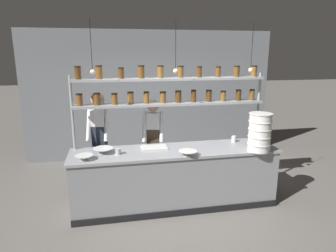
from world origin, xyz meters
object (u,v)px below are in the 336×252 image
(container_stack, at_px, (260,132))
(prep_bowl_center_back, at_px, (84,158))
(chef_center, at_px, (153,139))
(cutting_board, at_px, (154,148))
(prep_bowl_center_front, at_px, (103,151))
(chef_left, at_px, (99,137))
(serving_cup_front, at_px, (234,139))
(spice_shelf_unit, at_px, (169,93))
(prep_bowl_near_left, at_px, (188,153))
(serving_cup_by_board, at_px, (118,151))

(container_stack, height_order, prep_bowl_center_back, container_stack)
(chef_center, bearing_deg, cutting_board, -84.44)
(container_stack, bearing_deg, prep_bowl_center_back, 177.77)
(chef_center, bearing_deg, prep_bowl_center_front, -132.89)
(chef_left, bearing_deg, serving_cup_front, 3.14)
(prep_bowl_center_back, bearing_deg, cutting_board, 17.33)
(spice_shelf_unit, xyz_separation_m, prep_bowl_center_back, (-1.31, -0.53, -0.79))
(spice_shelf_unit, height_order, prep_bowl_center_back, spice_shelf_unit)
(prep_bowl_near_left, bearing_deg, cutting_board, 134.61)
(cutting_board, xyz_separation_m, prep_bowl_center_back, (-1.03, -0.32, 0.02))
(chef_left, distance_m, cutting_board, 0.97)
(cutting_board, bearing_deg, prep_bowl_center_back, -162.67)
(prep_bowl_center_front, distance_m, serving_cup_front, 2.13)
(chef_center, distance_m, container_stack, 1.75)
(chef_left, height_order, prep_bowl_center_front, chef_left)
(spice_shelf_unit, relative_size, serving_cup_front, 29.74)
(serving_cup_by_board, bearing_deg, prep_bowl_center_front, 157.62)
(container_stack, bearing_deg, prep_bowl_center_front, 171.64)
(container_stack, bearing_deg, serving_cup_by_board, 173.17)
(chef_center, relative_size, prep_bowl_center_front, 5.54)
(prep_bowl_center_back, bearing_deg, prep_bowl_center_front, 42.94)
(spice_shelf_unit, distance_m, serving_cup_front, 1.32)
(serving_cup_front, distance_m, serving_cup_by_board, 1.93)
(cutting_board, bearing_deg, prep_bowl_center_front, -173.92)
(cutting_board, bearing_deg, serving_cup_front, 3.74)
(spice_shelf_unit, relative_size, prep_bowl_center_front, 10.52)
(serving_cup_front, bearing_deg, prep_bowl_center_front, -175.41)
(prep_bowl_near_left, distance_m, prep_bowl_center_front, 1.25)
(chef_center, xyz_separation_m, prep_bowl_near_left, (0.36, -0.92, 0.03))
(chef_center, relative_size, serving_cup_by_board, 18.71)
(serving_cup_by_board, bearing_deg, container_stack, -6.83)
(serving_cup_front, bearing_deg, serving_cup_by_board, -172.29)
(prep_bowl_center_front, relative_size, prep_bowl_center_back, 1.17)
(spice_shelf_unit, bearing_deg, serving_cup_by_board, -155.77)
(container_stack, relative_size, cutting_board, 1.45)
(spice_shelf_unit, xyz_separation_m, prep_bowl_near_left, (0.14, -0.64, -0.79))
(prep_bowl_near_left, xyz_separation_m, serving_cup_front, (0.93, 0.52, 0.02))
(container_stack, distance_m, serving_cup_front, 0.59)
(container_stack, bearing_deg, chef_center, 148.25)
(prep_bowl_near_left, relative_size, serving_cup_by_board, 3.10)
(prep_bowl_center_back, xyz_separation_m, serving_cup_front, (2.38, 0.41, 0.02))
(container_stack, xyz_separation_m, prep_bowl_center_front, (-2.31, 0.34, -0.25))
(spice_shelf_unit, height_order, container_stack, spice_shelf_unit)
(prep_bowl_near_left, relative_size, serving_cup_front, 2.60)
(container_stack, relative_size, serving_cup_front, 5.63)
(prep_bowl_center_front, bearing_deg, spice_shelf_unit, 15.40)
(prep_bowl_near_left, bearing_deg, chef_left, 144.25)
(chef_center, distance_m, cutting_board, 0.49)
(spice_shelf_unit, distance_m, prep_bowl_center_front, 1.35)
(spice_shelf_unit, relative_size, prep_bowl_near_left, 11.45)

